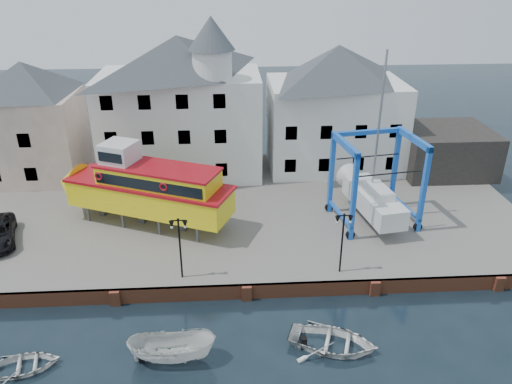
{
  "coord_description": "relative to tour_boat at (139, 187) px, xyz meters",
  "views": [
    {
      "loc": [
        -0.97,
        -24.98,
        19.38
      ],
      "look_at": [
        1.0,
        7.0,
        4.0
      ],
      "focal_mm": 35.0,
      "sensor_mm": 36.0,
      "label": 1
    }
  ],
  "objects": [
    {
      "name": "building_white_main",
      "position": [
        2.62,
        9.85,
        3.42
      ],
      "size": [
        14.0,
        8.3,
        14.0
      ],
      "color": "white",
      "rests_on": "hardstanding"
    },
    {
      "name": "shed_dark",
      "position": [
        26.49,
        8.45,
        -0.92
      ],
      "size": [
        8.0,
        7.0,
        4.0
      ],
      "primitive_type": "cube",
      "color": "black",
      "rests_on": "hardstanding"
    },
    {
      "name": "building_white_right",
      "position": [
        16.49,
        10.45,
        2.68
      ],
      "size": [
        12.0,
        8.0,
        11.2
      ],
      "color": "white",
      "rests_on": "hardstanding"
    },
    {
      "name": "motorboat_b",
      "position": [
        11.97,
        -12.99,
        -3.92
      ],
      "size": [
        5.66,
        4.8,
        1.0
      ],
      "primitive_type": "imported",
      "rotation": [
        0.0,
        0.0,
        1.24
      ],
      "color": "silver",
      "rests_on": "ground"
    },
    {
      "name": "quay_wall",
      "position": [
        7.49,
        -8.44,
        -3.42
      ],
      "size": [
        44.0,
        0.47,
        1.0
      ],
      "color": "brown",
      "rests_on": "ground"
    },
    {
      "name": "lamp_post_right",
      "position": [
        13.49,
        -7.35,
        0.25
      ],
      "size": [
        1.12,
        0.32,
        4.2
      ],
      "color": "black",
      "rests_on": "hardstanding"
    },
    {
      "name": "ground",
      "position": [
        7.49,
        -8.55,
        -3.92
      ],
      "size": [
        140.0,
        140.0,
        0.0
      ],
      "primitive_type": "plane",
      "color": "black",
      "rests_on": "ground"
    },
    {
      "name": "motorboat_a",
      "position": [
        3.38,
        -13.43,
        -3.92
      ],
      "size": [
        4.69,
        1.9,
        1.79
      ],
      "primitive_type": "imported",
      "rotation": [
        0.0,
        0.0,
        1.54
      ],
      "color": "silver",
      "rests_on": "ground"
    },
    {
      "name": "building_pink",
      "position": [
        -10.51,
        9.45,
        2.23
      ],
      "size": [
        8.0,
        7.0,
        10.3
      ],
      "color": "tan",
      "rests_on": "hardstanding"
    },
    {
      "name": "travel_lift",
      "position": [
        17.21,
        -0.11,
        -0.8
      ],
      "size": [
        6.56,
        8.61,
        12.66
      ],
      "rotation": [
        0.0,
        0.0,
        0.16
      ],
      "color": "blue",
      "rests_on": "hardstanding"
    },
    {
      "name": "hardstanding",
      "position": [
        7.49,
        2.45,
        -3.42
      ],
      "size": [
        44.0,
        22.0,
        1.0
      ],
      "primitive_type": "cube",
      "color": "#635E56",
      "rests_on": "ground"
    },
    {
      "name": "lamp_post_left",
      "position": [
        3.49,
        -7.35,
        0.25
      ],
      "size": [
        1.12,
        0.32,
        4.2
      ],
      "color": "black",
      "rests_on": "hardstanding"
    },
    {
      "name": "motorboat_d",
      "position": [
        -4.25,
        -13.6,
        -3.92
      ],
      "size": [
        4.08,
        3.31,
        0.74
      ],
      "primitive_type": "imported",
      "rotation": [
        0.0,
        0.0,
        1.8
      ],
      "color": "silver",
      "rests_on": "ground"
    },
    {
      "name": "tour_boat",
      "position": [
        0.0,
        0.0,
        0.0
      ],
      "size": [
        14.4,
        8.75,
        6.2
      ],
      "rotation": [
        0.0,
        0.0,
        -0.41
      ],
      "color": "#59595E",
      "rests_on": "hardstanding"
    }
  ]
}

